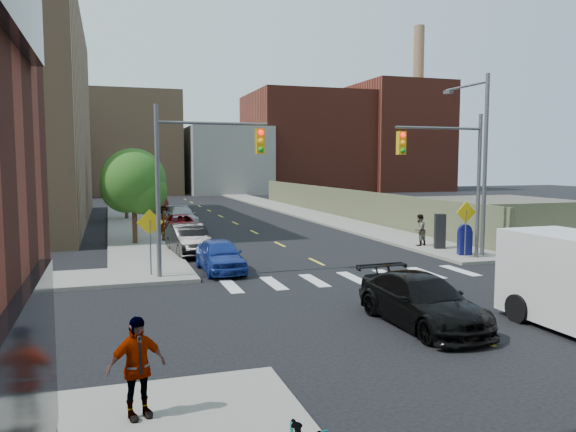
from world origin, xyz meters
TOP-DOWN VIEW (x-y plane):
  - ground at (0.00, 0.00)m, footprint 160.00×160.00m
  - sidewalk_nw at (-7.75, 41.50)m, footprint 3.50×73.00m
  - sidewalk_ne at (7.75, 41.50)m, footprint 3.50×73.00m
  - fence_north at (9.60, 28.00)m, footprint 0.12×44.00m
  - gravel_lot at (28.00, 30.00)m, footprint 36.00×42.00m
  - bg_bldg_west at (-22.00, 70.00)m, footprint 14.00×18.00m
  - bg_bldg_midwest at (-6.00, 72.00)m, footprint 14.00×16.00m
  - bg_bldg_center at (8.00, 70.00)m, footprint 12.00×16.00m
  - bg_bldg_east at (22.00, 72.00)m, footprint 18.00×18.00m
  - bg_bldg_fareast at (38.00, 70.00)m, footprint 14.00×16.00m
  - smokestack at (42.00, 70.00)m, footprint 1.80×1.80m
  - signal_nw at (-5.98, 6.00)m, footprint 4.59×0.30m
  - signal_ne at (5.98, 6.00)m, footprint 4.59×0.30m
  - streetlight_ne at (8.20, 6.90)m, footprint 0.25×3.70m
  - warn_sign_nw at (-7.80, 6.50)m, footprint 1.06×0.06m
  - warn_sign_ne at (7.20, 6.50)m, footprint 1.06×0.06m
  - warn_sign_midwest at (-7.80, 20.00)m, footprint 1.06×0.06m
  - tree_west_near at (-8.00, 16.05)m, footprint 3.66×3.64m
  - tree_west_far at (-8.00, 31.05)m, footprint 3.66×3.64m
  - parked_car_blue at (-4.84, 7.00)m, footprint 1.78×4.23m
  - parked_car_black at (-5.50, 12.04)m, footprint 2.01×4.82m
  - parked_car_red at (-4.79, 21.09)m, footprint 2.08×4.44m
  - parked_car_silver at (-4.20, 25.66)m, footprint 2.06×4.92m
  - parked_car_white at (-4.20, 27.34)m, footprint 1.78×3.81m
  - parked_car_maroon at (-4.68, 40.85)m, footprint 1.73×4.71m
  - parked_car_grey at (-5.50, 44.70)m, footprint 2.89×5.58m
  - black_sedan at (-0.80, -2.75)m, footprint 2.26×5.11m
  - mailbox at (7.42, 6.84)m, footprint 0.74×0.64m
  - payphone at (7.41, 9.03)m, footprint 0.68×0.62m
  - pedestrian_west at (-6.30, 16.77)m, footprint 0.63×0.79m
  - pedestrian_east at (6.91, 10.26)m, footprint 1.03×0.93m
  - pedestrian_sw at (-8.97, -6.68)m, footprint 1.17×0.77m

SIDE VIEW (x-z plane):
  - ground at x=0.00m, z-range 0.00..0.00m
  - gravel_lot at x=28.00m, z-range 0.00..0.06m
  - sidewalk_nw at x=-7.75m, z-range 0.00..0.15m
  - sidewalk_ne at x=7.75m, z-range 0.00..0.15m
  - parked_car_red at x=-4.79m, z-range 0.00..1.23m
  - parked_car_white at x=-4.20m, z-range 0.00..1.26m
  - parked_car_silver at x=-4.20m, z-range 0.00..1.42m
  - parked_car_blue at x=-4.84m, z-range 0.00..1.43m
  - black_sedan at x=-0.80m, z-range 0.00..1.46m
  - parked_car_grey at x=-5.50m, z-range 0.00..1.50m
  - parked_car_maroon at x=-4.68m, z-range 0.00..1.54m
  - parked_car_black at x=-5.50m, z-range 0.00..1.55m
  - mailbox at x=7.42m, z-range 0.13..1.66m
  - pedestrian_east at x=6.91m, z-range 0.15..1.88m
  - payphone at x=7.41m, z-range 0.15..2.00m
  - pedestrian_sw at x=-8.97m, z-range 0.15..2.00m
  - pedestrian_west at x=-6.30m, z-range 0.15..2.06m
  - fence_north at x=9.60m, z-range 0.00..2.50m
  - warn_sign_nw at x=-7.80m, z-range 0.58..3.41m
  - warn_sign_ne at x=7.20m, z-range 0.58..3.41m
  - warn_sign_midwest at x=-7.80m, z-range 0.58..3.41m
  - tree_west_near at x=-8.00m, z-range 0.72..6.24m
  - tree_west_far at x=-8.00m, z-range 0.72..6.24m
  - signal_nw at x=-5.98m, z-range 1.03..8.03m
  - signal_ne at x=5.98m, z-range 1.03..8.03m
  - bg_bldg_center at x=8.00m, z-range 0.00..10.00m
  - streetlight_ne at x=8.20m, z-range 0.72..9.72m
  - bg_bldg_west at x=-22.00m, z-range 0.00..12.00m
  - bg_bldg_midwest at x=-6.00m, z-range 0.00..15.00m
  - bg_bldg_east at x=22.00m, z-range 0.00..16.00m
  - bg_bldg_fareast at x=38.00m, z-range 0.00..18.00m
  - smokestack at x=42.00m, z-range 0.00..28.00m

